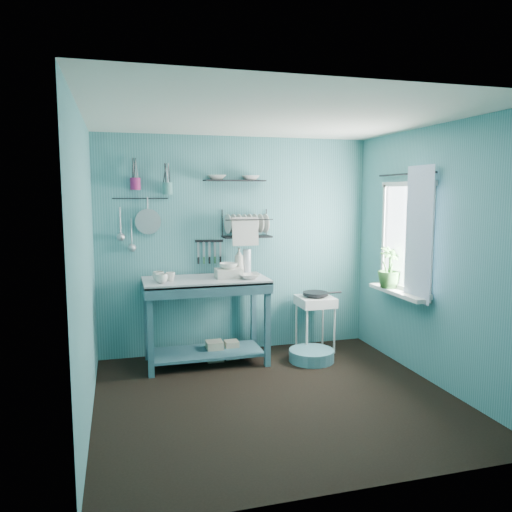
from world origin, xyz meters
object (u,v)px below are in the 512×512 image
object	(u,v)px
frying_pan	(315,294)
utensil_cup_teal	(167,189)
work_counter	(206,321)
colander	(148,222)
mug_right	(158,276)
dish_rack	(247,224)
mug_mid	(170,277)
mug_left	(162,279)
water_bottle	(247,261)
soap_bottle	(239,261)
wash_tub	(229,273)
storage_tin_small	(231,349)
floor_basin	(311,355)
utensil_cup_magenta	(135,184)
potted_plant	(389,267)
hotplate_stand	(315,324)
storage_tin_large	(215,351)

from	to	relation	value
frying_pan	utensil_cup_teal	world-z (taller)	utensil_cup_teal
work_counter	colander	distance (m)	1.26
mug_right	dish_rack	world-z (taller)	dish_rack
dish_rack	colander	size ratio (longest dim) A/B	1.96
mug_mid	colander	distance (m)	0.72
mug_left	frying_pan	xyz separation A→B (m)	(1.80, 0.26, -0.31)
water_bottle	utensil_cup_teal	bearing A→B (deg)	173.82
mug_left	mug_mid	distance (m)	0.14
soap_bottle	frying_pan	xyz separation A→B (m)	(0.90, -0.10, -0.41)
wash_tub	frying_pan	world-z (taller)	wash_tub
wash_tub	soap_bottle	bearing A→B (deg)	52.31
mug_mid	water_bottle	size ratio (longest dim) A/B	0.36
mug_mid	storage_tin_small	world-z (taller)	mug_mid
floor_basin	utensil_cup_magenta	bearing A→B (deg)	162.61
utensil_cup_magenta	potted_plant	size ratio (longest dim) A/B	0.29
utensil_cup_magenta	wash_tub	bearing A→B (deg)	-19.48
mug_mid	storage_tin_small	xyz separation A→B (m)	(0.68, 0.14, -0.89)
soap_bottle	hotplate_stand	size ratio (longest dim) A/B	0.46
mug_left	storage_tin_small	world-z (taller)	mug_left
utensil_cup_teal	hotplate_stand	bearing A→B (deg)	-7.38
dish_rack	utensil_cup_magenta	distance (m)	1.31
work_counter	dish_rack	size ratio (longest dim) A/B	2.41
mug_mid	floor_basin	xyz separation A→B (m)	(1.51, -0.20, -0.92)
water_bottle	frying_pan	bearing A→B (deg)	-8.69
mug_right	mug_mid	bearing A→B (deg)	-26.57
soap_bottle	utensil_cup_teal	size ratio (longest dim) A/B	2.30
wash_tub	mug_left	bearing A→B (deg)	-169.14
mug_mid	colander	size ratio (longest dim) A/B	0.36
storage_tin_small	wash_tub	bearing A→B (deg)	-116.57
mug_left	wash_tub	distance (m)	0.74
mug_mid	utensil_cup_teal	size ratio (longest dim) A/B	0.77
soap_bottle	mug_mid	bearing A→B (deg)	-162.00
wash_tub	utensil_cup_magenta	size ratio (longest dim) A/B	2.15
wash_tub	soap_bottle	distance (m)	0.30
work_counter	mug_right	bearing A→B (deg)	174.70
potted_plant	dish_rack	bearing A→B (deg)	152.06
wash_tub	storage_tin_large	bearing A→B (deg)	154.98
mug_left	utensil_cup_teal	xyz separation A→B (m)	(0.12, 0.47, 0.92)
mug_mid	potted_plant	xyz separation A→B (m)	(2.32, -0.42, 0.07)
utensil_cup_magenta	mug_mid	bearing A→B (deg)	-49.80
mug_mid	frying_pan	size ratio (longest dim) A/B	0.33
work_counter	mug_left	bearing A→B (deg)	-166.87
mug_left	hotplate_stand	xyz separation A→B (m)	(1.80, 0.26, -0.67)
work_counter	soap_bottle	size ratio (longest dim) A/B	4.44
mug_left	wash_tub	bearing A→B (deg)	10.86
water_bottle	work_counter	bearing A→B (deg)	-157.07
storage_tin_large	storage_tin_small	world-z (taller)	storage_tin_large
wash_tub	storage_tin_small	world-z (taller)	wash_tub
utensil_cup_magenta	colander	bearing A→B (deg)	13.47
storage_tin_large	utensil_cup_teal	bearing A→B (deg)	149.84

